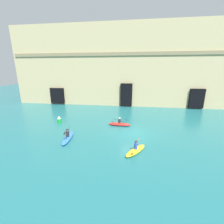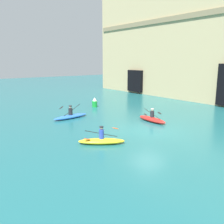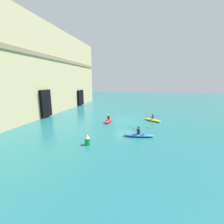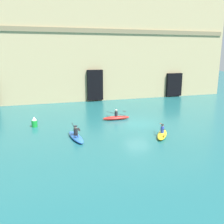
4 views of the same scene
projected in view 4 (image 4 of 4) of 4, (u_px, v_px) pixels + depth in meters
ground_plane at (137, 123)px, 25.65m from camera, size 120.00×120.00×0.00m
cliff_bluff at (83, 48)px, 39.11m from camera, size 45.77×8.29×15.74m
kayak_blue at (76, 136)px, 21.08m from camera, size 1.18×3.47×1.20m
kayak_red at (116, 118)px, 27.03m from camera, size 2.99×0.83×1.13m
kayak_yellow at (162, 134)px, 21.62m from camera, size 2.21×2.76×1.11m
marker_buoy at (34, 122)px, 24.38m from camera, size 0.55×0.55×1.03m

